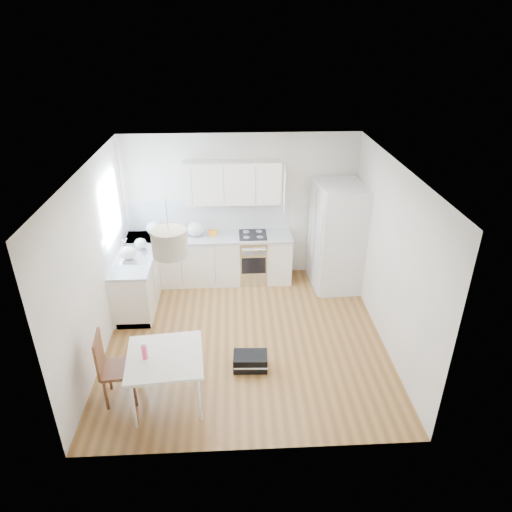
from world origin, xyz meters
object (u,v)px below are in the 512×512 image
Objects in this scene: dining_table at (165,361)px; refrigerator at (338,237)px; gym_bag at (250,361)px; dining_chair at (119,367)px.

refrigerator is at bearing 40.40° from dining_table.
refrigerator is 3.95m from dining_table.
refrigerator is at bearing 56.38° from gym_bag.
refrigerator reaches higher than gym_bag.
dining_table reaches higher than gym_bag.
refrigerator is 4.08× the size of gym_bag.
dining_table is at bearing -14.48° from dining_chair.
refrigerator reaches higher than dining_table.
dining_chair reaches higher than gym_bag.
dining_chair is (-3.34, -2.74, -0.47)m from refrigerator.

